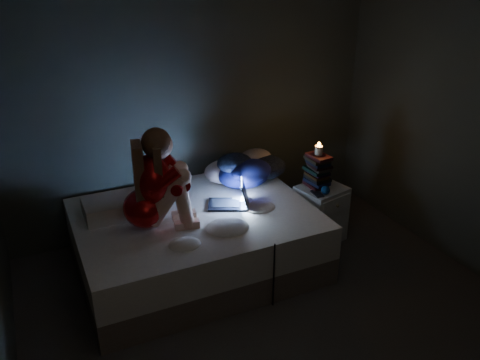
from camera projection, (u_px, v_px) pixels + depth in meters
floor at (293, 336)px, 3.53m from camera, size 3.60×3.80×0.02m
wall_back at (194, 95)px, 4.55m from camera, size 3.60×0.02×2.60m
bed at (196, 240)px, 4.20m from camera, size 1.93×1.45×0.53m
pillow at (115, 207)px, 4.03m from camera, size 0.49×0.35×0.14m
woman at (142, 181)px, 3.69m from camera, size 0.56×0.42×0.81m
laptop at (228, 193)px, 4.15m from camera, size 0.41×0.36×0.24m
clothes_pile at (244, 167)px, 4.54m from camera, size 0.65×0.58×0.33m
nightstand at (320, 213)px, 4.62m from camera, size 0.47×0.44×0.54m
book_stack at (317, 170)px, 4.48m from camera, size 0.19×0.25×0.32m
candle at (319, 149)px, 4.39m from camera, size 0.07×0.07×0.08m
phone at (314, 193)px, 4.40m from camera, size 0.11×0.15×0.01m
blue_orb at (322, 190)px, 4.37m from camera, size 0.08×0.08×0.08m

